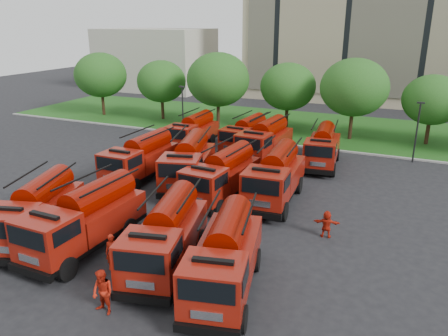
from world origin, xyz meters
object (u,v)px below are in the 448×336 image
object	(u,v)px
fire_truck_0	(36,211)
fire_truck_6	(222,175)
firefighter_0	(114,269)
firefighter_1	(105,313)
firefighter_2	(226,332)
firefighter_4	(83,207)
fire_truck_5	(189,162)
fire_truck_10	(265,140)
fire_truck_4	(141,158)
firefighter_3	(225,305)
fire_truck_2	(166,235)
fire_truck_11	(323,147)
firefighter_5	(325,237)
fire_truck_3	(225,257)
fire_truck_1	(85,219)
fire_truck_8	(193,132)
fire_truck_7	(275,176)
fire_truck_9	(246,135)

from	to	relation	value
fire_truck_0	fire_truck_6	size ratio (longest dim) A/B	1.02
firefighter_0	firefighter_1	xyz separation A→B (m)	(1.75, -2.90, 0.00)
firefighter_2	firefighter_4	bearing A→B (deg)	59.76
fire_truck_5	firefighter_0	distance (m)	11.70
fire_truck_5	firefighter_0	bearing A→B (deg)	-95.82
fire_truck_6	fire_truck_10	xyz separation A→B (m)	(-0.22, 9.41, 0.03)
fire_truck_4	fire_truck_6	xyz separation A→B (m)	(7.05, -0.95, -0.01)
firefighter_3	firefighter_4	world-z (taller)	firefighter_3
fire_truck_2	fire_truck_6	distance (m)	8.88
fire_truck_0	firefighter_2	distance (m)	12.87
fire_truck_11	firefighter_5	bearing A→B (deg)	-83.15
fire_truck_11	firefighter_0	distance (m)	20.71
fire_truck_3	fire_truck_2	bearing A→B (deg)	155.93
fire_truck_5	fire_truck_10	xyz separation A→B (m)	(2.97, 8.12, -0.06)
fire_truck_1	firefighter_2	size ratio (longest dim) A/B	3.88
fire_truck_2	fire_truck_11	world-z (taller)	fire_truck_2
fire_truck_2	fire_truck_11	distance (m)	18.87
fire_truck_2	fire_truck_4	xyz separation A→B (m)	(-8.08, 9.77, 0.00)
fire_truck_8	firefighter_5	xyz separation A→B (m)	(14.92, -12.70, -1.57)
fire_truck_8	firefighter_5	bearing A→B (deg)	-41.35
fire_truck_5	firefighter_4	distance (m)	7.85
fire_truck_7	fire_truck_9	distance (m)	11.67
fire_truck_1	fire_truck_10	distance (m)	18.74
fire_truck_3	fire_truck_9	xyz separation A→B (m)	(-6.98, 20.57, -0.11)
fire_truck_9	firefighter_3	world-z (taller)	fire_truck_9
fire_truck_6	firefighter_1	bearing A→B (deg)	-83.39
fire_truck_8	firefighter_3	distance (m)	23.99
firefighter_5	firefighter_2	bearing A→B (deg)	68.10
fire_truck_0	fire_truck_1	size ratio (longest dim) A/B	1.00
fire_truck_4	fire_truck_7	world-z (taller)	fire_truck_7
fire_truck_7	firefighter_0	xyz separation A→B (m)	(-4.56, -11.15, -1.73)
fire_truck_6	fire_truck_9	bearing A→B (deg)	107.44
fire_truck_7	firefighter_2	size ratio (longest dim) A/B	3.99
firefighter_3	fire_truck_10	bearing A→B (deg)	-110.71
fire_truck_8	firefighter_5	size ratio (longest dim) A/B	4.46
fire_truck_1	firefighter_4	world-z (taller)	fire_truck_1
fire_truck_0	fire_truck_4	world-z (taller)	fire_truck_4
fire_truck_1	firefighter_4	bearing A→B (deg)	135.61
fire_truck_0	firefighter_0	distance (m)	5.99
fire_truck_3	fire_truck_9	bearing A→B (deg)	95.83
fire_truck_5	firefighter_3	distance (m)	14.40
firefighter_4	fire_truck_0	bearing A→B (deg)	125.12
fire_truck_11	firefighter_5	size ratio (longest dim) A/B	4.60
firefighter_1	fire_truck_10	bearing A→B (deg)	102.54
firefighter_5	fire_truck_7	bearing A→B (deg)	-52.20
fire_truck_8	fire_truck_1	bearing A→B (deg)	-79.79
firefighter_3	fire_truck_7	bearing A→B (deg)	-117.57
fire_truck_1	firefighter_4	size ratio (longest dim) A/B	4.32
fire_truck_0	fire_truck_5	xyz separation A→B (m)	(3.71, 10.46, 0.11)
fire_truck_10	fire_truck_0	bearing A→B (deg)	-106.04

